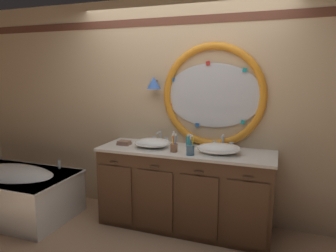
{
  "coord_description": "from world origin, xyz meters",
  "views": [
    {
      "loc": [
        1.09,
        -2.92,
        1.75
      ],
      "look_at": [
        -0.05,
        0.25,
        1.16
      ],
      "focal_mm": 32.96,
      "sensor_mm": 36.0,
      "label": 1
    }
  ],
  "objects_px": {
    "bathtub": "(13,189)",
    "folded_hand_towel": "(124,143)",
    "soap_dispenser": "(188,141)",
    "sink_basin_right": "(219,148)",
    "sink_basin_left": "(152,143)",
    "toothbrush_holder_left": "(174,147)",
    "toothbrush_holder_right": "(190,149)"
  },
  "relations": [
    {
      "from": "soap_dispenser",
      "to": "folded_hand_towel",
      "type": "height_order",
      "value": "soap_dispenser"
    },
    {
      "from": "sink_basin_left",
      "to": "sink_basin_right",
      "type": "xyz_separation_m",
      "value": [
        0.76,
        0.0,
        -0.0
      ]
    },
    {
      "from": "toothbrush_holder_right",
      "to": "toothbrush_holder_left",
      "type": "bearing_deg",
      "value": 162.69
    },
    {
      "from": "sink_basin_right",
      "to": "toothbrush_holder_left",
      "type": "height_order",
      "value": "toothbrush_holder_left"
    },
    {
      "from": "bathtub",
      "to": "sink_basin_left",
      "type": "xyz_separation_m",
      "value": [
        1.69,
        0.41,
        0.63
      ]
    },
    {
      "from": "bathtub",
      "to": "toothbrush_holder_right",
      "type": "relative_size",
      "value": 6.92
    },
    {
      "from": "toothbrush_holder_left",
      "to": "soap_dispenser",
      "type": "bearing_deg",
      "value": 73.33
    },
    {
      "from": "sink_basin_left",
      "to": "toothbrush_holder_left",
      "type": "bearing_deg",
      "value": -21.07
    },
    {
      "from": "toothbrush_holder_left",
      "to": "toothbrush_holder_right",
      "type": "distance_m",
      "value": 0.21
    },
    {
      "from": "sink_basin_left",
      "to": "soap_dispenser",
      "type": "bearing_deg",
      "value": 22.5
    },
    {
      "from": "sink_basin_left",
      "to": "toothbrush_holder_right",
      "type": "relative_size",
      "value": 1.85
    },
    {
      "from": "sink_basin_left",
      "to": "sink_basin_right",
      "type": "relative_size",
      "value": 0.89
    },
    {
      "from": "folded_hand_towel",
      "to": "soap_dispenser",
      "type": "bearing_deg",
      "value": 12.71
    },
    {
      "from": "sink_basin_left",
      "to": "sink_basin_right",
      "type": "height_order",
      "value": "sink_basin_left"
    },
    {
      "from": "sink_basin_left",
      "to": "folded_hand_towel",
      "type": "bearing_deg",
      "value": -178.6
    },
    {
      "from": "bathtub",
      "to": "toothbrush_holder_right",
      "type": "xyz_separation_m",
      "value": [
        2.19,
        0.23,
        0.64
      ]
    },
    {
      "from": "toothbrush_holder_right",
      "to": "sink_basin_right",
      "type": "bearing_deg",
      "value": 34.06
    },
    {
      "from": "toothbrush_holder_right",
      "to": "sink_basin_left",
      "type": "bearing_deg",
      "value": 160.42
    },
    {
      "from": "sink_basin_left",
      "to": "soap_dispenser",
      "type": "xyz_separation_m",
      "value": [
        0.38,
        0.16,
        0.02
      ]
    },
    {
      "from": "sink_basin_right",
      "to": "soap_dispenser",
      "type": "xyz_separation_m",
      "value": [
        -0.38,
        0.16,
        0.02
      ]
    },
    {
      "from": "bathtub",
      "to": "folded_hand_towel",
      "type": "distance_m",
      "value": 1.52
    },
    {
      "from": "toothbrush_holder_right",
      "to": "soap_dispenser",
      "type": "xyz_separation_m",
      "value": [
        -0.12,
        0.33,
        0.01
      ]
    },
    {
      "from": "toothbrush_holder_right",
      "to": "folded_hand_towel",
      "type": "distance_m",
      "value": 0.87
    },
    {
      "from": "sink_basin_left",
      "to": "folded_hand_towel",
      "type": "height_order",
      "value": "sink_basin_left"
    },
    {
      "from": "sink_basin_right",
      "to": "folded_hand_towel",
      "type": "height_order",
      "value": "sink_basin_right"
    },
    {
      "from": "bathtub",
      "to": "sink_basin_left",
      "type": "height_order",
      "value": "sink_basin_left"
    },
    {
      "from": "soap_dispenser",
      "to": "bathtub",
      "type": "bearing_deg",
      "value": -164.71
    },
    {
      "from": "toothbrush_holder_right",
      "to": "soap_dispenser",
      "type": "relative_size",
      "value": 1.42
    },
    {
      "from": "bathtub",
      "to": "sink_basin_right",
      "type": "relative_size",
      "value": 3.33
    },
    {
      "from": "toothbrush_holder_left",
      "to": "toothbrush_holder_right",
      "type": "relative_size",
      "value": 1.0
    },
    {
      "from": "bathtub",
      "to": "sink_basin_right",
      "type": "height_order",
      "value": "sink_basin_right"
    },
    {
      "from": "bathtub",
      "to": "toothbrush_holder_left",
      "type": "bearing_deg",
      "value": 8.43
    }
  ]
}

